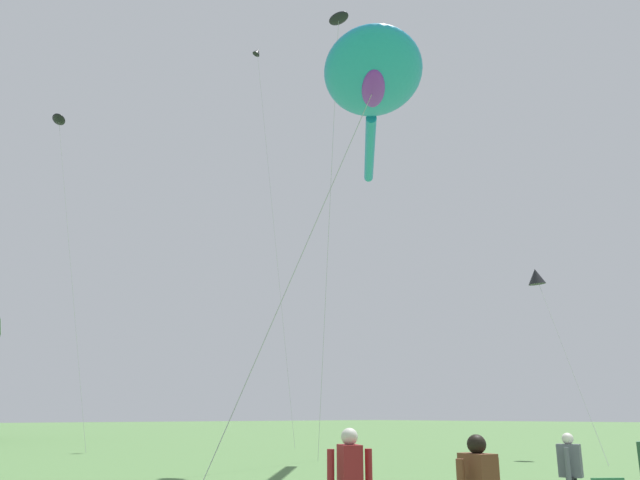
% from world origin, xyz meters
% --- Properties ---
extents(big_show_kite, '(10.59, 9.40, 12.79)m').
position_xyz_m(big_show_kite, '(4.41, 8.88, 12.21)').
color(big_show_kite, '#1E8CBF').
rests_on(big_show_kite, ground).
extents(person_tall_center, '(0.49, 0.41, 1.43)m').
position_xyz_m(person_tall_center, '(1.41, 1.72, 0.83)').
color(person_tall_center, black).
rests_on(person_tall_center, ground).
extents(small_kite_triangle_green, '(2.36, 4.40, 18.14)m').
position_xyz_m(small_kite_triangle_green, '(1.41, 30.51, 17.70)').
color(small_kite_triangle_green, black).
rests_on(small_kite_triangle_green, ground).
extents(small_kite_box_yellow, '(3.36, 4.21, 8.08)m').
position_xyz_m(small_kite_box_yellow, '(16.55, 10.66, 7.67)').
color(small_kite_box_yellow, black).
rests_on(small_kite_box_yellow, ground).
extents(small_kite_tiny_distant, '(0.81, 4.90, 26.08)m').
position_xyz_m(small_kite_tiny_distant, '(13.09, 27.85, 25.10)').
color(small_kite_tiny_distant, black).
rests_on(small_kite_tiny_distant, ground).
extents(small_kite_bird_shape, '(0.73, 2.32, 18.74)m').
position_xyz_m(small_kite_bird_shape, '(7.62, 13.93, 18.36)').
color(small_kite_bird_shape, black).
rests_on(small_kite_bird_shape, ground).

